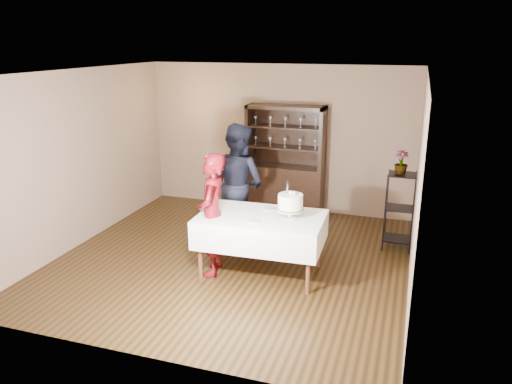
% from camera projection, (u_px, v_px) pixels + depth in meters
% --- Properties ---
extents(floor, '(5.00, 5.00, 0.00)m').
position_uv_depth(floor, '(232.00, 259.00, 7.38)').
color(floor, black).
rests_on(floor, ground).
extents(ceiling, '(5.00, 5.00, 0.00)m').
position_uv_depth(ceiling, '(230.00, 72.00, 6.58)').
color(ceiling, silver).
rests_on(ceiling, back_wall).
extents(back_wall, '(5.00, 0.02, 2.70)m').
position_uv_depth(back_wall, '(279.00, 139.00, 9.25)').
color(back_wall, '#765F4C').
rests_on(back_wall, floor).
extents(wall_left, '(0.02, 5.00, 2.70)m').
position_uv_depth(wall_left, '(80.00, 158.00, 7.72)').
color(wall_left, '#765F4C').
rests_on(wall_left, floor).
extents(wall_right, '(0.02, 5.00, 2.70)m').
position_uv_depth(wall_right, '(418.00, 186.00, 6.24)').
color(wall_right, '#765F4C').
rests_on(wall_right, floor).
extents(china_hutch, '(1.40, 0.48, 2.00)m').
position_uv_depth(china_hutch, '(285.00, 178.00, 9.17)').
color(china_hutch, black).
rests_on(china_hutch, floor).
extents(plant_etagere, '(0.42, 0.42, 1.20)m').
position_uv_depth(plant_etagere, '(399.00, 208.00, 7.60)').
color(plant_etagere, black).
rests_on(plant_etagere, floor).
extents(cake_table, '(1.72, 1.09, 0.84)m').
position_uv_depth(cake_table, '(261.00, 230.00, 6.76)').
color(cake_table, white).
rests_on(cake_table, floor).
extents(woman, '(0.52, 0.69, 1.70)m').
position_uv_depth(woman, '(212.00, 215.00, 6.73)').
color(woman, '#3E0508').
rests_on(woman, floor).
extents(man, '(1.12, 1.00, 1.90)m').
position_uv_depth(man, '(238.00, 183.00, 7.82)').
color(man, black).
rests_on(man, floor).
extents(cake, '(0.43, 0.43, 0.51)m').
position_uv_depth(cake, '(290.00, 203.00, 6.57)').
color(cake, beige).
rests_on(cake, cake_table).
extents(plate_near, '(0.19, 0.19, 0.01)m').
position_uv_depth(plate_near, '(254.00, 221.00, 6.48)').
color(plate_near, beige).
rests_on(plate_near, cake_table).
extents(plate_far, '(0.24, 0.24, 0.01)m').
position_uv_depth(plate_far, '(269.00, 209.00, 6.95)').
color(plate_far, beige).
rests_on(plate_far, cake_table).
extents(potted_plant, '(0.24, 0.24, 0.35)m').
position_uv_depth(potted_plant, '(401.00, 162.00, 7.41)').
color(potted_plant, '#457035').
rests_on(potted_plant, plant_etagere).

